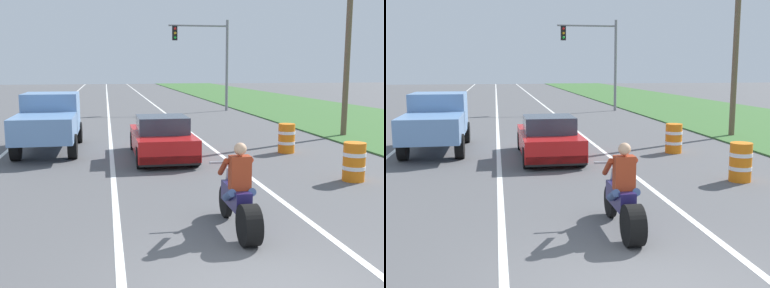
# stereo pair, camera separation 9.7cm
# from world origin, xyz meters

# --- Properties ---
(lane_stripe_left_solid) EXTENTS (0.14, 120.00, 0.01)m
(lane_stripe_left_solid) POSITION_xyz_m (-5.40, 20.00, 0.00)
(lane_stripe_left_solid) COLOR white
(lane_stripe_left_solid) RESTS_ON ground
(lane_stripe_right_solid) EXTENTS (0.14, 120.00, 0.01)m
(lane_stripe_right_solid) POSITION_xyz_m (1.80, 20.00, 0.00)
(lane_stripe_right_solid) COLOR white
(lane_stripe_right_solid) RESTS_ON ground
(lane_stripe_centre_dashed) EXTENTS (0.14, 120.00, 0.01)m
(lane_stripe_centre_dashed) POSITION_xyz_m (-1.80, 20.00, 0.00)
(lane_stripe_centre_dashed) COLOR white
(lane_stripe_centre_dashed) RESTS_ON ground
(grass_verge_right) EXTENTS (10.00, 120.00, 0.06)m
(grass_verge_right) POSITION_xyz_m (11.92, 20.00, 0.03)
(grass_verge_right) COLOR #3D6B33
(grass_verge_right) RESTS_ON ground
(motorcycle_with_rider) EXTENTS (0.70, 2.21, 1.62)m
(motorcycle_with_rider) POSITION_xyz_m (0.32, 2.40, 0.59)
(motorcycle_with_rider) COLOR black
(motorcycle_with_rider) RESTS_ON ground
(sports_car_red) EXTENTS (1.84, 4.30, 1.37)m
(sports_car_red) POSITION_xyz_m (-0.20, 9.66, 0.63)
(sports_car_red) COLOR red
(sports_car_red) RESTS_ON ground
(pickup_truck_left_lane_light_blue) EXTENTS (2.02, 4.80, 1.98)m
(pickup_truck_left_lane_light_blue) POSITION_xyz_m (-3.90, 11.61, 1.11)
(pickup_truck_left_lane_light_blue) COLOR #6B93C6
(pickup_truck_left_lane_light_blue) RESTS_ON ground
(traffic_light_mast_near) EXTENTS (4.01, 0.34, 6.00)m
(traffic_light_mast_near) POSITION_xyz_m (4.92, 25.72, 3.96)
(traffic_light_mast_near) COLOR gray
(traffic_light_mast_near) RESTS_ON ground
(utility_pole_roadside) EXTENTS (0.24, 0.24, 7.01)m
(utility_pole_roadside) POSITION_xyz_m (8.00, 13.10, 3.51)
(utility_pole_roadside) COLOR brown
(utility_pole_roadside) RESTS_ON ground
(construction_barrel_nearest) EXTENTS (0.58, 0.58, 1.00)m
(construction_barrel_nearest) POSITION_xyz_m (4.30, 5.62, 0.50)
(construction_barrel_nearest) COLOR orange
(construction_barrel_nearest) RESTS_ON ground
(construction_barrel_mid) EXTENTS (0.58, 0.58, 1.00)m
(construction_barrel_mid) POSITION_xyz_m (4.12, 9.80, 0.50)
(construction_barrel_mid) COLOR orange
(construction_barrel_mid) RESTS_ON ground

